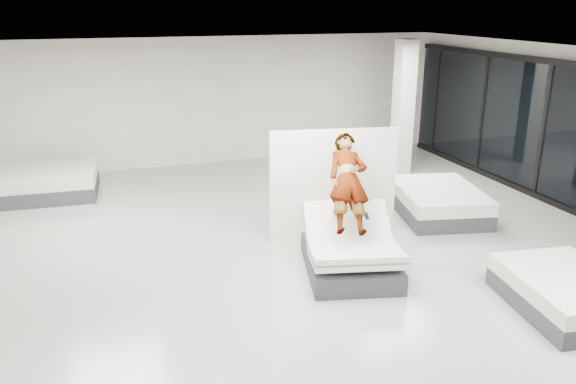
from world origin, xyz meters
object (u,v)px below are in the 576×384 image
at_px(person, 348,195).
at_px(flat_bed_right_far, 438,202).
at_px(divider_panel, 333,186).
at_px(column, 403,109).
at_px(hero_bed, 350,252).
at_px(remote, 367,216).
at_px(flat_bed_right_near, 566,293).
at_px(flat_bed_left_far, 45,183).

height_order(person, flat_bed_right_far, person).
distance_m(divider_panel, column, 4.52).
height_order(divider_panel, flat_bed_right_far, divider_panel).
height_order(flat_bed_right_far, column, column).
bearing_deg(hero_bed, remote, -22.62).
height_order(hero_bed, divider_panel, divider_panel).
bearing_deg(remote, person, 122.15).
bearing_deg(hero_bed, person, 76.43).
height_order(person, flat_bed_right_near, person).
xyz_separation_m(person, divider_panel, (0.15, 0.94, -0.16)).
height_order(flat_bed_right_far, flat_bed_left_far, flat_bed_left_far).
bearing_deg(flat_bed_left_far, flat_bed_right_near, -46.48).
bearing_deg(person, column, 65.04).
bearing_deg(column, flat_bed_left_far, 173.19).
height_order(remote, flat_bed_left_far, remote).
bearing_deg(flat_bed_left_far, remote, -48.14).
bearing_deg(divider_panel, remote, -80.15).
distance_m(flat_bed_right_near, flat_bed_left_far, 10.20).
xyz_separation_m(divider_panel, flat_bed_left_far, (-4.95, 4.16, -0.70)).
distance_m(hero_bed, flat_bed_right_near, 3.04).
xyz_separation_m(person, column, (3.30, 4.14, 0.44)).
height_order(hero_bed, remote, hero_bed).
xyz_separation_m(person, flat_bed_right_far, (2.60, 1.39, -0.88)).
distance_m(hero_bed, column, 5.72).
xyz_separation_m(flat_bed_right_near, column, (1.07, 6.43, 1.35)).
relative_size(flat_bed_right_far, flat_bed_right_near, 1.16).
bearing_deg(flat_bed_right_near, flat_bed_right_far, 84.16).
relative_size(remote, flat_bed_left_far, 0.06).
bearing_deg(hero_bed, flat_bed_left_far, 131.10).
relative_size(divider_panel, flat_bed_right_far, 0.96).
bearing_deg(remote, flat_bed_right_near, -28.58).
bearing_deg(divider_panel, flat_bed_left_far, 150.62).
bearing_deg(remote, flat_bed_left_far, 145.43).
xyz_separation_m(flat_bed_right_far, column, (0.69, 2.74, 1.33)).
bearing_deg(flat_bed_right_far, flat_bed_right_near, -95.84).
relative_size(flat_bed_right_far, flat_bed_left_far, 1.02).
distance_m(remote, divider_panel, 1.33).
distance_m(divider_panel, flat_bed_right_near, 3.91).
relative_size(hero_bed, flat_bed_right_far, 0.90).
relative_size(remote, divider_panel, 0.06).
relative_size(hero_bed, person, 1.15).
relative_size(hero_bed, flat_bed_right_near, 1.04).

